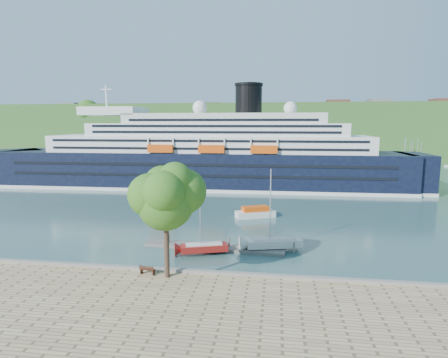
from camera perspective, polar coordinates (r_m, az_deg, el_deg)
ground at (r=39.67m, az=-7.56°, el=-15.02°), size 400.00×400.00×0.00m
far_hillside at (r=180.27m, az=4.96°, el=7.32°), size 400.00×50.00×24.00m
quay_coping at (r=39.05m, az=-7.68°, el=-13.59°), size 220.00×0.50×0.30m
cruise_ship at (r=92.00m, az=-3.66°, el=6.51°), size 112.00×18.40×25.09m
park_bench at (r=38.72m, az=-11.57°, el=-13.31°), size 1.66×0.84×1.02m
promenade_tree at (r=36.10m, az=-8.85°, el=-5.57°), size 7.33×7.33×12.14m
floating_pontoon at (r=48.18m, az=-1.61°, el=-10.36°), size 18.18×3.71×0.40m
sailboat_red at (r=45.14m, az=-3.09°, el=-6.54°), size 6.53×3.65×8.14m
sailboat_white_far at (r=46.61m, az=7.68°, el=-5.04°), size 7.90×3.96×9.84m
tender_launch at (r=63.65m, az=4.80°, el=-5.00°), size 7.06×4.68×1.85m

